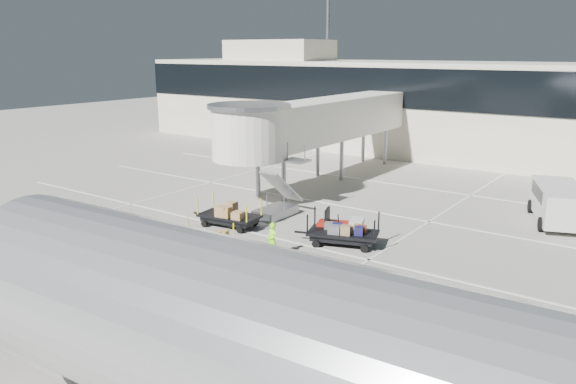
% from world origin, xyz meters
% --- Properties ---
extents(ground, '(140.00, 140.00, 0.00)m').
position_xyz_m(ground, '(0.00, 0.00, 0.00)').
color(ground, '#B0AC9E').
rests_on(ground, ground).
extents(lane_markings, '(40.00, 30.00, 0.02)m').
position_xyz_m(lane_markings, '(-0.67, 9.33, 0.01)').
color(lane_markings, silver).
rests_on(lane_markings, ground).
extents(terminal, '(64.00, 12.11, 15.20)m').
position_xyz_m(terminal, '(-0.35, 29.94, 4.11)').
color(terminal, beige).
rests_on(terminal, ground).
extents(jet_bridge, '(5.70, 20.40, 6.03)m').
position_xyz_m(jet_bridge, '(-3.97, 12.26, 4.28)').
color(jet_bridge, white).
rests_on(jet_bridge, ground).
extents(baggage_tug, '(2.46, 2.05, 1.47)m').
position_xyz_m(baggage_tug, '(3.47, 3.87, 0.53)').
color(baggage_tug, maroon).
rests_on(baggage_tug, ground).
extents(suitcase_cart, '(4.09, 2.60, 1.58)m').
position_xyz_m(suitcase_cart, '(3.99, 3.07, 0.57)').
color(suitcase_cart, black).
rests_on(suitcase_cart, ground).
extents(box_cart_near, '(3.38, 1.75, 1.30)m').
position_xyz_m(box_cart_near, '(-0.85, -1.30, 0.50)').
color(box_cart_near, black).
rests_on(box_cart_near, ground).
extents(box_cart_far, '(3.98, 1.97, 1.53)m').
position_xyz_m(box_cart_far, '(-2.20, 2.22, 0.61)').
color(box_cart_far, black).
rests_on(box_cart_far, ground).
extents(ground_worker, '(0.64, 0.49, 1.58)m').
position_xyz_m(ground_worker, '(2.23, -0.10, 0.79)').
color(ground_worker, '#90FF1A').
rests_on(ground_worker, ground).
extents(minivan, '(3.92, 5.76, 2.03)m').
position_xyz_m(minivan, '(11.59, 12.91, 1.22)').
color(minivan, silver).
rests_on(minivan, ground).
extents(belt_loader, '(4.17, 1.75, 1.99)m').
position_xyz_m(belt_loader, '(-18.15, 22.02, 0.76)').
color(belt_loader, maroon).
rests_on(belt_loader, ground).
extents(aircraft, '(21.48, 4.92, 5.38)m').
position_xyz_m(aircraft, '(11.77, -10.92, 3.06)').
color(aircraft, '#BCBEC1').
rests_on(aircraft, ground).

